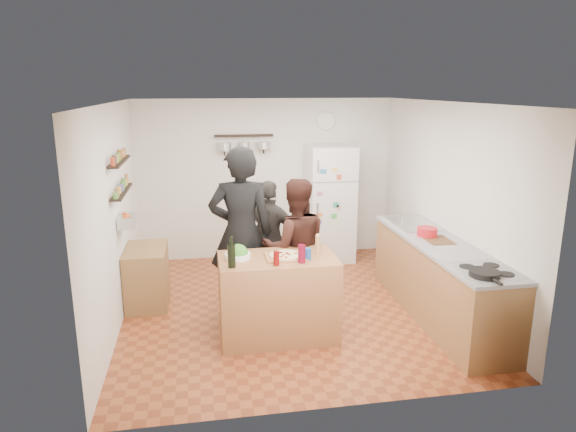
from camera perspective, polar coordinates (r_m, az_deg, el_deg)
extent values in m
plane|color=brown|center=(6.51, 0.15, -10.08)|extent=(4.20, 4.20, 0.00)
plane|color=white|center=(5.94, 0.17, 12.50)|extent=(4.20, 4.20, 0.00)
plane|color=silver|center=(8.14, -2.43, 4.10)|extent=(4.00, 0.00, 4.00)
plane|color=silver|center=(6.09, -18.70, -0.11)|extent=(0.00, 4.20, 4.20)
plane|color=silver|center=(6.74, 17.16, 1.34)|extent=(0.00, 4.20, 4.20)
cube|color=#A1663B|center=(5.64, -1.14, -9.01)|extent=(1.25, 0.72, 0.91)
cube|color=#9A6038|center=(5.47, -0.30, -4.55)|extent=(0.42, 0.34, 0.02)
cylinder|color=#D1C18A|center=(5.46, -0.30, -4.36)|extent=(0.34, 0.34, 0.02)
cylinder|color=white|center=(5.47, -5.61, -4.41)|extent=(0.27, 0.27, 0.05)
cylinder|color=black|center=(5.18, -6.28, -4.43)|extent=(0.08, 0.08, 0.24)
cylinder|color=#5C0807|center=(5.22, -1.30, -4.71)|extent=(0.06, 0.06, 0.15)
cylinder|color=#5D081A|center=(5.30, 1.53, -4.21)|extent=(0.08, 0.08, 0.19)
cylinder|color=#AB7A47|center=(5.58, 3.34, -3.33)|extent=(0.06, 0.06, 0.18)
cylinder|color=navy|center=(5.40, 2.19, -4.24)|extent=(0.08, 0.08, 0.12)
imported|color=black|center=(5.99, -5.24, -1.91)|extent=(0.78, 0.55, 2.04)
imported|color=black|center=(6.05, 0.80, -3.58)|extent=(0.82, 0.65, 1.66)
imported|color=#292624|center=(6.59, -2.05, -2.65)|extent=(0.97, 0.69, 1.53)
cube|color=#9E7042|center=(6.36, 16.43, -6.90)|extent=(0.63, 2.63, 0.90)
cube|color=white|center=(5.43, 21.16, -5.80)|extent=(0.60, 0.62, 0.02)
cylinder|color=black|center=(5.26, 21.00, -5.99)|extent=(0.29, 0.29, 0.06)
cube|color=silver|center=(6.95, 13.65, -0.89)|extent=(0.50, 0.80, 0.03)
cube|color=brown|center=(6.29, 16.35, -2.69)|extent=(0.30, 0.40, 0.02)
cylinder|color=red|center=(6.43, 15.21, -1.70)|extent=(0.24, 0.24, 0.10)
cube|color=white|center=(8.05, 4.65, 1.41)|extent=(0.70, 0.68, 1.80)
cylinder|color=silver|center=(8.18, 4.25, 10.48)|extent=(0.30, 0.03, 0.30)
cube|color=black|center=(6.22, -17.98, 2.60)|extent=(0.12, 1.00, 0.02)
cube|color=black|center=(6.16, -18.23, 5.78)|extent=(0.12, 1.00, 0.02)
cube|color=silver|center=(6.29, -17.47, -0.51)|extent=(0.18, 0.35, 0.14)
cube|color=olive|center=(6.72, -15.38, -6.45)|extent=(0.50, 0.80, 0.73)
cube|color=black|center=(7.91, -4.93, 8.89)|extent=(0.90, 0.04, 0.04)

